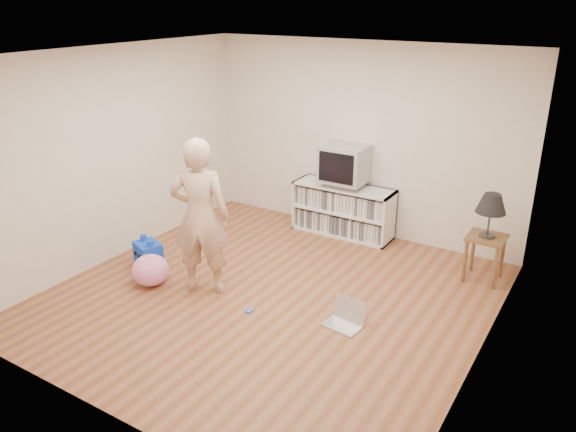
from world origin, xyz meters
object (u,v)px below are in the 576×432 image
at_px(person, 200,217).
at_px(side_table, 485,247).
at_px(plush_pink, 150,270).
at_px(plush_blue, 148,254).
at_px(crt_tv, 345,163).
at_px(table_lamp, 491,204).
at_px(dvd_deck, 344,183).
at_px(laptop, 346,318).
at_px(media_unit, 344,209).

bearing_deg(person, side_table, -168.58).
bearing_deg(plush_pink, plush_blue, 137.97).
bearing_deg(crt_tv, plush_pink, -115.85).
distance_m(table_lamp, person, 3.24).
distance_m(dvd_deck, person, 2.36).
relative_size(dvd_deck, person, 0.25).
bearing_deg(crt_tv, laptop, -62.53).
distance_m(crt_tv, laptop, 2.52).
distance_m(person, laptop, 1.89).
distance_m(media_unit, laptop, 2.37).
relative_size(dvd_deck, plush_pink, 1.06).
distance_m(media_unit, person, 2.43).
distance_m(person, plush_blue, 1.20).
relative_size(dvd_deck, crt_tv, 0.75).
xyz_separation_m(dvd_deck, laptop, (1.08, -2.08, -0.66)).
relative_size(table_lamp, plush_blue, 1.27).
relative_size(media_unit, dvd_deck, 3.11).
distance_m(crt_tv, plush_pink, 2.90).
height_order(crt_tv, plush_pink, crt_tv).
distance_m(dvd_deck, plush_pink, 2.84).
distance_m(dvd_deck, crt_tv, 0.29).
distance_m(crt_tv, person, 2.35).
height_order(media_unit, plush_pink, media_unit).
xyz_separation_m(laptop, plush_pink, (-2.29, -0.43, 0.11)).
bearing_deg(person, dvd_deck, -129.63).
xyz_separation_m(dvd_deck, crt_tv, (-0.00, -0.00, 0.29)).
height_order(dvd_deck, crt_tv, crt_tv).
bearing_deg(table_lamp, crt_tv, 169.66).
bearing_deg(crt_tv, media_unit, 90.00).
height_order(dvd_deck, plush_pink, dvd_deck).
distance_m(crt_tv, plush_blue, 2.82).
bearing_deg(dvd_deck, media_unit, 90.00).
bearing_deg(plush_blue, person, 16.95).
bearing_deg(plush_blue, laptop, 24.36).
distance_m(media_unit, side_table, 2.05).
bearing_deg(side_table, person, -144.07).
height_order(dvd_deck, plush_blue, dvd_deck).
bearing_deg(table_lamp, person, -144.07).
bearing_deg(laptop, media_unit, 124.43).
bearing_deg(laptop, person, -166.30).
bearing_deg(table_lamp, media_unit, 169.14).
bearing_deg(media_unit, table_lamp, -10.86).
relative_size(crt_tv, person, 0.34).
xyz_separation_m(side_table, plush_blue, (-3.57, -1.82, -0.25)).
height_order(media_unit, laptop, media_unit).
xyz_separation_m(side_table, table_lamp, (-0.00, 0.00, 0.53)).
bearing_deg(dvd_deck, laptop, -62.57).
distance_m(media_unit, table_lamp, 2.13).
xyz_separation_m(crt_tv, plush_blue, (-1.56, -2.18, -0.86)).
relative_size(media_unit, plush_blue, 3.45).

